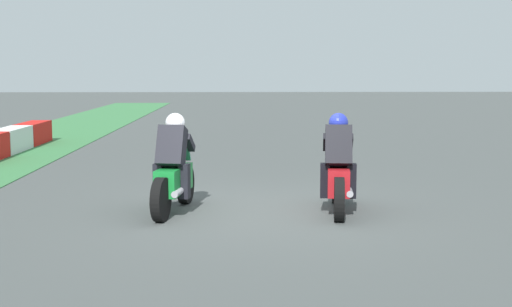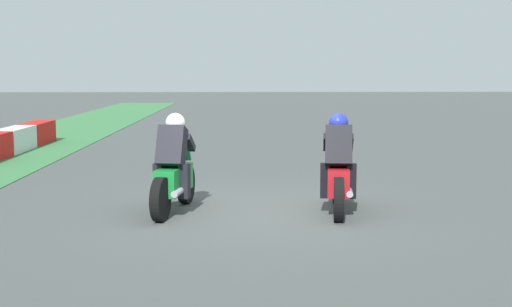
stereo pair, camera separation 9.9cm
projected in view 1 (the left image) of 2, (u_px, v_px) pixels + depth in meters
ground_plane at (262, 212)px, 10.65m from camera, size 120.00×120.00×0.00m
rider_lane_a at (338, 171)px, 10.59m from camera, size 2.04×0.58×1.51m
rider_lane_b at (174, 172)px, 10.56m from camera, size 2.03×0.62×1.51m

